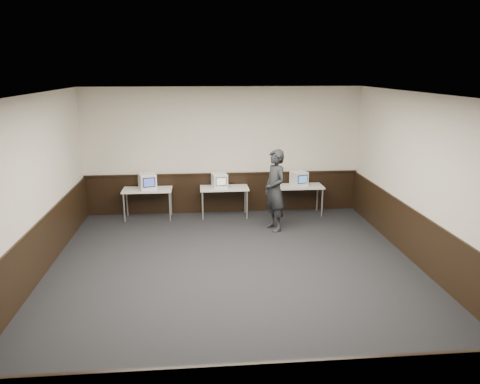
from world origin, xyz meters
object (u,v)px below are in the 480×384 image
object	(u,v)px
desk_left	(147,192)
person	(275,190)
desk_right	(299,188)
emac_left	(147,181)
desk_center	(224,190)
emac_center	(220,181)
emac_right	(299,178)

from	to	relation	value
desk_left	person	distance (m)	3.21
desk_right	emac_left	bearing A→B (deg)	-179.80
desk_left	person	world-z (taller)	person
desk_left	desk_center	bearing A→B (deg)	0.00
emac_center	emac_right	xyz separation A→B (m)	(2.02, 0.04, 0.00)
desk_left	emac_right	size ratio (longest dim) A/B	2.59
emac_right	person	size ratio (longest dim) A/B	0.25
desk_right	emac_left	size ratio (longest dim) A/B	2.36
emac_center	emac_right	world-z (taller)	emac_right
desk_right	emac_center	bearing A→B (deg)	-179.59
person	emac_left	bearing A→B (deg)	-130.79
desk_right	person	bearing A→B (deg)	-125.44
desk_right	emac_center	size ratio (longest dim) A/B	2.79
desk_left	emac_right	world-z (taller)	emac_right
desk_center	emac_left	xyz separation A→B (m)	(-1.89, -0.01, 0.27)
desk_left	emac_center	bearing A→B (deg)	-0.47
desk_center	emac_right	xyz separation A→B (m)	(1.90, 0.03, 0.25)
emac_right	desk_left	bearing A→B (deg)	163.66
person	desk_left	bearing A→B (deg)	-130.91
desk_left	emac_right	distance (m)	3.81
emac_left	emac_center	xyz separation A→B (m)	(1.77, -0.00, -0.02)
desk_right	emac_center	world-z (taller)	emac_center
person	emac_right	bearing A→B (deg)	125.09
desk_right	desk_center	bearing A→B (deg)	180.00
desk_center	emac_left	bearing A→B (deg)	-179.60
desk_left	emac_center	xyz separation A→B (m)	(1.78, -0.01, 0.25)
emac_left	desk_right	bearing A→B (deg)	-16.88
desk_right	person	xyz separation A→B (m)	(-0.81, -1.13, 0.26)
desk_right	person	world-z (taller)	person
desk_center	person	size ratio (longest dim) A/B	0.64
desk_left	emac_right	xyz separation A→B (m)	(3.80, 0.03, 0.25)
emac_center	emac_left	bearing A→B (deg)	169.88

